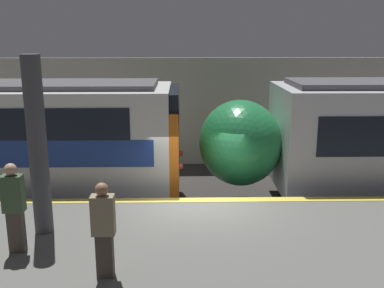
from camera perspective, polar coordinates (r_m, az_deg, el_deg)
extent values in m
plane|color=#33302D|center=(11.73, 0.78, -11.92)|extent=(120.00, 120.00, 0.00)
cube|color=slate|center=(9.52, 1.26, -14.70)|extent=(40.00, 4.41, 1.10)
cube|color=#EAD14C|center=(11.15, 0.82, -7.12)|extent=(40.00, 0.30, 0.01)
cube|color=#B2AD9E|center=(17.63, 0.04, 4.07)|extent=(50.00, 0.15, 4.21)
cylinder|color=#47474C|center=(9.43, -19.02, -0.33)|extent=(0.38, 0.38, 3.62)
ellipsoid|color=#238447|center=(13.32, 6.13, 0.19)|extent=(2.42, 2.79, 2.52)
sphere|color=#F2EFCC|center=(13.35, 2.03, -1.71)|extent=(0.20, 0.20, 0.20)
cube|color=orange|center=(13.23, -2.19, -0.23)|extent=(0.25, 2.97, 2.40)
cube|color=black|center=(12.99, -2.24, 4.91)|extent=(0.25, 2.67, 0.96)
sphere|color=#EA4C42|center=(12.69, -1.52, -2.82)|extent=(0.18, 0.18, 0.18)
sphere|color=#EA4C42|center=(14.00, -1.50, -1.21)|extent=(0.18, 0.18, 0.18)
cube|color=#473D33|center=(9.16, -21.37, -10.28)|extent=(0.28, 0.20, 0.80)
cube|color=#3D5638|center=(8.90, -21.80, -5.86)|extent=(0.38, 0.24, 0.70)
sphere|color=tan|center=(8.76, -22.07, -3.01)|extent=(0.23, 0.23, 0.23)
cube|color=#473D33|center=(7.89, -10.99, -13.69)|extent=(0.28, 0.20, 0.77)
cube|color=gray|center=(7.58, -11.24, -8.84)|extent=(0.38, 0.24, 0.67)
sphere|color=#9E7051|center=(7.42, -11.40, -5.66)|extent=(0.22, 0.22, 0.22)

